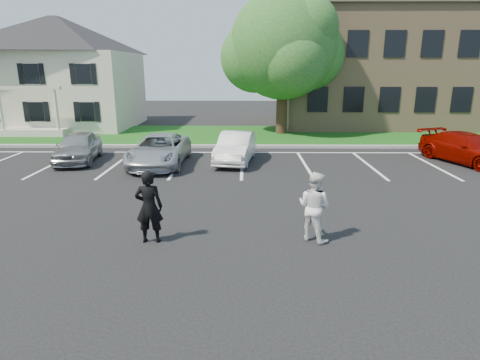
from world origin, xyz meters
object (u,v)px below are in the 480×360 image
car_silver_west (78,147)px  car_silver_minivan (159,150)px  office_building (431,68)px  house (60,73)px  man_white_shirt (314,206)px  car_white_sedan (236,147)px  tree (285,48)px  car_red_compact (467,148)px  man_black_suit (149,207)px

car_silver_west → car_silver_minivan: 3.90m
office_building → car_silver_west: 25.54m
house → man_white_shirt: house is taller
office_building → car_white_sedan: 19.87m
tree → car_red_compact: (7.52, -8.28, -4.68)m
house → man_black_suit: size_ratio=5.74×
car_white_sedan → man_black_suit: bearing=-94.1°
car_red_compact → man_black_suit: bearing=-165.2°
car_silver_west → car_red_compact: bearing=-8.8°
car_white_sedan → man_white_shirt: bearing=-68.4°
house → car_silver_west: bearing=-64.1°
office_building → man_black_suit: office_building is taller
car_white_sedan → car_red_compact: size_ratio=0.88×
car_silver_minivan → car_white_sedan: size_ratio=1.19×
office_building → man_white_shirt: office_building is taller
office_building → tree: 12.63m
house → office_building: bearing=4.3°
man_black_suit → man_white_shirt: man_black_suit is taller
man_white_shirt → car_silver_west: bearing=-3.5°
house → car_red_compact: (23.08, -11.49, -3.16)m
house → office_building: 27.08m
man_black_suit → house: bearing=-65.0°
car_red_compact → man_white_shirt: bearing=-154.7°
man_white_shirt → man_black_suit: bearing=41.8°
car_silver_minivan → car_red_compact: car_silver_minivan is taller
office_building → car_red_compact: (-3.92, -13.51, -3.49)m
man_black_suit → car_red_compact: bearing=-148.0°
house → car_silver_west: house is taller
man_black_suit → car_silver_minivan: size_ratio=0.37×
car_silver_west → man_black_suit: bearing=-67.3°
man_white_shirt → car_silver_minivan: bearing=-16.3°
office_building → car_silver_west: office_building is taller
man_white_shirt → car_silver_minivan: man_white_shirt is taller
office_building → man_black_suit: 27.65m
car_silver_west → car_red_compact: car_silver_west is taller
car_silver_west → car_white_sedan: car_silver_west is taller
house → man_white_shirt: (14.82, -19.99, -2.96)m
man_white_shirt → house: bearing=-14.1°
office_building → tree: size_ratio=2.55×
tree → car_red_compact: tree is taller
car_silver_west → car_silver_minivan: car_silver_west is taller
office_building → car_silver_minivan: 22.80m
car_silver_minivan → car_white_sedan: (3.34, 0.68, -0.00)m
office_building → car_silver_west: bearing=-148.1°
tree → car_silver_minivan: bearing=-125.1°
car_silver_minivan → car_red_compact: 13.72m
car_silver_minivan → office_building: bearing=39.4°
car_white_sedan → car_silver_minivan: bearing=-160.6°
house → man_white_shirt: size_ratio=5.94×
office_building → man_white_shirt: size_ratio=12.92×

